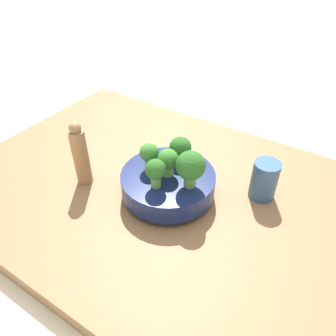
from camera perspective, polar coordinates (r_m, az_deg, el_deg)
ground_plane at (r=0.90m, az=-0.57°, el=-5.86°), size 6.00×6.00×0.00m
table at (r=0.89m, az=-0.58°, el=-4.79°), size 1.13×0.77×0.05m
bowl at (r=0.83m, az=-0.00°, el=-2.62°), size 0.24×0.24×0.07m
broccoli_floret_center at (r=0.79m, az=-0.00°, el=1.27°), size 0.05×0.05×0.07m
broccoli_floret_back at (r=0.75m, az=-2.18°, el=-0.54°), size 0.05×0.05×0.08m
broccoli_floret_front at (r=0.84m, az=2.16°, el=3.50°), size 0.06×0.06×0.07m
broccoli_floret_right at (r=0.81m, az=-3.30°, el=2.47°), size 0.05×0.05×0.07m
broccoli_floret_left at (r=0.75m, az=3.95°, el=0.23°), size 0.07×0.07×0.09m
cup at (r=0.85m, az=16.40°, el=-2.02°), size 0.07×0.07×0.10m
pepper_mill at (r=0.87m, az=-15.01°, el=2.25°), size 0.04×0.04×0.18m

